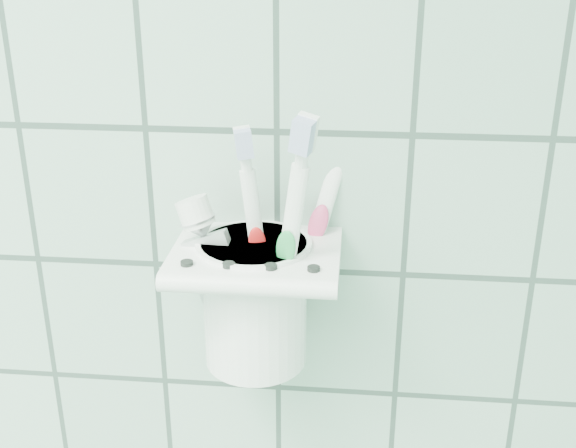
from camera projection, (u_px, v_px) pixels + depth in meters
The scene contains 6 objects.
holder_bracket at pixel (257, 258), 0.57m from camera, with size 0.13×0.11×0.04m.
cup at pixel (255, 298), 0.59m from camera, with size 0.09×0.09×0.11m.
toothbrush_pink at pixel (269, 238), 0.58m from camera, with size 0.03×0.03×0.19m.
toothbrush_blue at pixel (281, 230), 0.56m from camera, with size 0.06×0.07×0.22m.
toothbrush_orange at pixel (272, 231), 0.56m from camera, with size 0.04×0.05×0.22m.
toothpaste_tube at pixel (246, 271), 0.56m from camera, with size 0.07×0.03×0.15m.
Camera 1 is at (0.71, 0.64, 1.53)m, focal length 45.00 mm.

